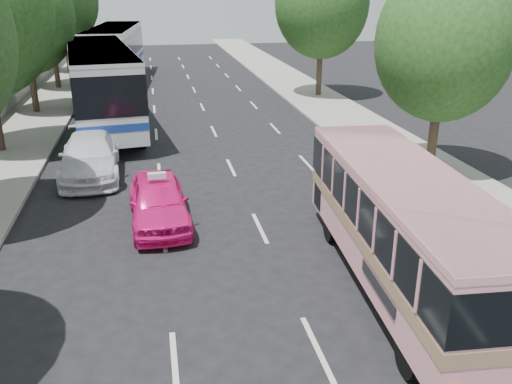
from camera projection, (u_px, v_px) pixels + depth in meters
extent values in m
plane|color=black|center=(252.00, 301.00, 12.76)|extent=(120.00, 120.00, 0.00)
cube|color=#9E998E|center=(32.00, 120.00, 29.57)|extent=(4.00, 90.00, 0.15)
cube|color=#9E998E|center=(330.00, 108.00, 32.59)|extent=(4.00, 90.00, 0.12)
cylinder|color=#38281E|center=(33.00, 83.00, 30.79)|extent=(0.36, 0.36, 3.50)
ellipsoid|color=#1C4217|center=(23.00, 16.00, 29.48)|extent=(5.52, 5.52, 6.35)
cylinder|color=#38281E|center=(55.00, 61.00, 38.06)|extent=(0.36, 0.36, 3.99)
cylinder|color=#38281E|center=(67.00, 50.00, 45.41)|extent=(0.36, 0.36, 3.72)
ellipsoid|color=#1C4217|center=(61.00, 1.00, 44.01)|extent=(5.88, 5.88, 6.76)
cylinder|color=#38281E|center=(434.00, 132.00, 21.06)|extent=(0.36, 0.36, 3.23)
ellipsoid|color=#1C4217|center=(444.00, 42.00, 19.85)|extent=(5.10, 5.10, 5.87)
sphere|color=#1C4217|center=(463.00, 13.00, 19.28)|extent=(3.32, 3.31, 3.31)
cylinder|color=#38281E|center=(319.00, 67.00, 35.69)|extent=(0.36, 0.36, 3.80)
ellipsoid|color=#1C4217|center=(322.00, 3.00, 34.26)|extent=(6.00, 6.00, 6.90)
cube|color=pink|center=(405.00, 224.00, 12.77)|extent=(2.91, 9.32, 2.46)
cube|color=#9E7A59|center=(404.00, 234.00, 12.87)|extent=(2.95, 9.34, 0.32)
cube|color=black|center=(407.00, 206.00, 12.61)|extent=(2.96, 9.35, 1.01)
cube|color=pink|center=(410.00, 177.00, 12.36)|extent=(2.93, 9.34, 0.15)
cylinder|color=black|center=(331.00, 225.00, 15.65)|extent=(0.34, 0.97, 0.96)
cylinder|color=black|center=(398.00, 222.00, 15.88)|extent=(0.34, 0.97, 0.96)
cylinder|color=black|center=(410.00, 353.00, 10.20)|extent=(0.34, 0.97, 0.96)
cylinder|color=black|center=(509.00, 345.00, 10.43)|extent=(0.34, 0.97, 0.96)
imported|color=#F21580|center=(159.00, 201.00, 16.69)|extent=(1.96, 4.44, 1.49)
imported|color=white|center=(90.00, 156.00, 20.95)|extent=(2.40, 5.43, 1.55)
cube|color=silver|center=(101.00, 81.00, 27.82)|extent=(4.63, 13.84, 3.45)
cube|color=black|center=(100.00, 73.00, 27.67)|extent=(4.69, 13.88, 1.70)
cube|color=navy|center=(103.00, 98.00, 28.13)|extent=(4.67, 13.86, 0.34)
cube|color=silver|center=(98.00, 48.00, 27.23)|extent=(4.65, 13.86, 0.16)
cylinder|color=black|center=(77.00, 101.00, 31.87)|extent=(0.52, 1.28, 1.24)
cylinder|color=black|center=(122.00, 98.00, 32.63)|extent=(0.52, 1.28, 1.24)
cylinder|color=black|center=(82.00, 139.00, 23.84)|extent=(0.52, 1.28, 1.24)
cylinder|color=black|center=(141.00, 135.00, 24.61)|extent=(0.52, 1.28, 1.24)
cube|color=white|center=(115.00, 50.00, 41.26)|extent=(4.00, 13.76, 3.45)
cube|color=black|center=(115.00, 44.00, 41.11)|extent=(4.05, 13.80, 1.70)
cube|color=navy|center=(116.00, 62.00, 41.57)|extent=(4.04, 13.78, 0.34)
cube|color=white|center=(113.00, 28.00, 40.67)|extent=(4.02, 13.78, 0.16)
cylinder|color=black|center=(108.00, 66.00, 45.73)|extent=(0.46, 1.27, 1.24)
cylinder|color=black|center=(139.00, 65.00, 45.99)|extent=(0.46, 1.27, 1.24)
cylinder|color=black|center=(89.00, 84.00, 37.33)|extent=(0.46, 1.27, 1.24)
cylinder|color=black|center=(127.00, 83.00, 37.59)|extent=(0.46, 1.27, 1.24)
cube|color=silver|center=(157.00, 176.00, 16.39)|extent=(0.56, 0.21, 0.18)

